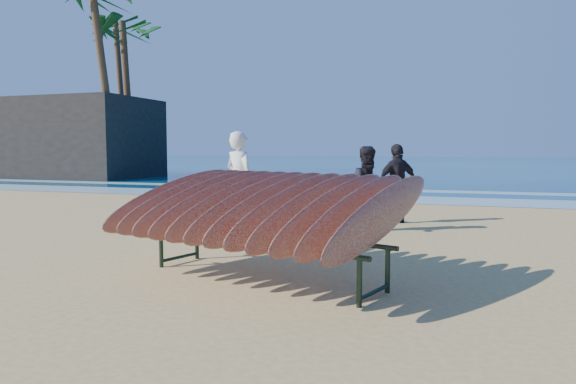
# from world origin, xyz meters

# --- Properties ---
(ground) EXTENTS (120.00, 120.00, 0.00)m
(ground) POSITION_xyz_m (0.00, 0.00, 0.00)
(ground) COLOR tan
(ground) RESTS_ON ground
(ocean) EXTENTS (160.00, 160.00, 0.00)m
(ocean) POSITION_xyz_m (0.00, 55.00, 0.01)
(ocean) COLOR navy
(ocean) RESTS_ON ground
(foam_near) EXTENTS (160.00, 160.00, 0.00)m
(foam_near) POSITION_xyz_m (0.00, 10.00, 0.01)
(foam_near) COLOR white
(foam_near) RESTS_ON ground
(foam_far) EXTENTS (160.00, 160.00, 0.00)m
(foam_far) POSITION_xyz_m (0.00, 13.50, 0.01)
(foam_far) COLOR white
(foam_far) RESTS_ON ground
(surfboard_rack) EXTENTS (3.74, 3.26, 1.42)m
(surfboard_rack) POSITION_xyz_m (0.13, -0.50, 0.88)
(surfboard_rack) COLOR black
(surfboard_rack) RESTS_ON ground
(person_white) EXTENTS (0.82, 0.71, 1.91)m
(person_white) POSITION_xyz_m (-1.69, 2.86, 0.95)
(person_white) COLOR white
(person_white) RESTS_ON ground
(person_dark_a) EXTENTS (1.00, 0.98, 1.63)m
(person_dark_a) POSITION_xyz_m (0.72, 3.44, 0.81)
(person_dark_a) COLOR black
(person_dark_a) RESTS_ON ground
(person_dark_b) EXTENTS (1.02, 0.95, 1.68)m
(person_dark_b) POSITION_xyz_m (1.08, 4.83, 0.84)
(person_dark_b) COLOR black
(person_dark_b) RESTS_ON ground
(building) EXTENTS (9.68, 5.38, 4.30)m
(building) POSITION_xyz_m (-18.78, 17.15, 2.15)
(building) COLOR #2D2823
(building) RESTS_ON ground
(palm_mid) EXTENTS (5.20, 5.20, 8.78)m
(palm_mid) POSITION_xyz_m (-15.52, 18.42, 7.89)
(palm_mid) COLOR brown
(palm_mid) RESTS_ON ground
(palm_right) EXTENTS (5.20, 5.20, 10.34)m
(palm_right) POSITION_xyz_m (-19.44, 23.10, 9.41)
(palm_right) COLOR brown
(palm_right) RESTS_ON ground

